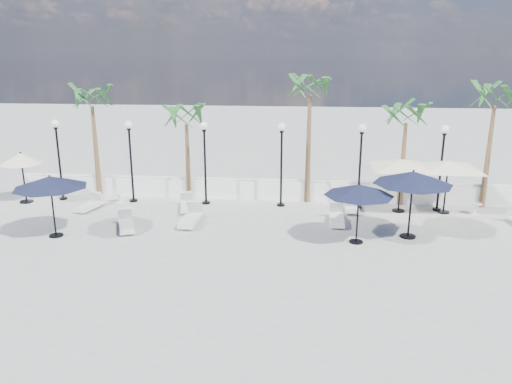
# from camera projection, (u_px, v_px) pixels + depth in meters

# --- Properties ---
(ground) EXTENTS (100.00, 100.00, 0.00)m
(ground) POSITION_uv_depth(u_px,v_px,m) (270.00, 263.00, 16.81)
(ground) COLOR gray
(ground) RESTS_ON ground
(balustrade) EXTENTS (26.00, 0.30, 1.01)m
(balustrade) POSITION_uv_depth(u_px,v_px,m) (282.00, 190.00, 23.87)
(balustrade) COLOR white
(balustrade) RESTS_ON ground
(lamppost_0) EXTENTS (0.36, 0.36, 3.84)m
(lamppost_0) POSITION_uv_depth(u_px,v_px,m) (58.00, 148.00, 23.38)
(lamppost_0) COLOR black
(lamppost_0) RESTS_ON ground
(lamppost_1) EXTENTS (0.36, 0.36, 3.84)m
(lamppost_1) POSITION_uv_depth(u_px,v_px,m) (130.00, 150.00, 23.04)
(lamppost_1) COLOR black
(lamppost_1) RESTS_ON ground
(lamppost_2) EXTENTS (0.36, 0.36, 3.84)m
(lamppost_2) POSITION_uv_depth(u_px,v_px,m) (205.00, 151.00, 22.70)
(lamppost_2) COLOR black
(lamppost_2) RESTS_ON ground
(lamppost_3) EXTENTS (0.36, 0.36, 3.84)m
(lamppost_3) POSITION_uv_depth(u_px,v_px,m) (281.00, 153.00, 22.36)
(lamppost_3) COLOR black
(lamppost_3) RESTS_ON ground
(lamppost_4) EXTENTS (0.36, 0.36, 3.84)m
(lamppost_4) POSITION_uv_depth(u_px,v_px,m) (361.00, 154.00, 22.02)
(lamppost_4) COLOR black
(lamppost_4) RESTS_ON ground
(lamppost_5) EXTENTS (0.36, 0.36, 3.84)m
(lamppost_5) POSITION_uv_depth(u_px,v_px,m) (442.00, 156.00, 21.68)
(lamppost_5) COLOR black
(lamppost_5) RESTS_ON ground
(palm_0) EXTENTS (2.60, 2.60, 5.50)m
(palm_0) POSITION_uv_depth(u_px,v_px,m) (92.00, 103.00, 23.44)
(palm_0) COLOR brown
(palm_0) RESTS_ON ground
(palm_1) EXTENTS (2.60, 2.60, 4.70)m
(palm_1) POSITION_uv_depth(u_px,v_px,m) (186.00, 121.00, 23.22)
(palm_1) COLOR brown
(palm_1) RESTS_ON ground
(palm_2) EXTENTS (2.60, 2.60, 6.10)m
(palm_2) POSITION_uv_depth(u_px,v_px,m) (310.00, 92.00, 22.30)
(palm_2) COLOR brown
(palm_2) RESTS_ON ground
(palm_3) EXTENTS (2.60, 2.60, 4.90)m
(palm_3) POSITION_uv_depth(u_px,v_px,m) (406.00, 120.00, 22.20)
(palm_3) COLOR brown
(palm_3) RESTS_ON ground
(palm_4) EXTENTS (2.60, 2.60, 5.70)m
(palm_4) POSITION_uv_depth(u_px,v_px,m) (495.00, 103.00, 21.63)
(palm_4) COLOR brown
(palm_4) RESTS_ON ground
(lounger_0) EXTENTS (0.88, 1.72, 0.62)m
(lounger_0) POSITION_uv_depth(u_px,v_px,m) (90.00, 205.00, 22.46)
(lounger_0) COLOR silver
(lounger_0) RESTS_ON ground
(lounger_1) EXTENTS (0.65, 1.94, 0.72)m
(lounger_1) POSITION_uv_depth(u_px,v_px,m) (190.00, 218.00, 20.56)
(lounger_1) COLOR silver
(lounger_1) RESTS_ON ground
(lounger_2) EXTENTS (1.19, 1.83, 0.65)m
(lounger_2) POSITION_uv_depth(u_px,v_px,m) (126.00, 224.00, 19.91)
(lounger_2) COLOR silver
(lounger_2) RESTS_ON ground
(lounger_3) EXTENTS (0.93, 1.75, 0.62)m
(lounger_3) POSITION_uv_depth(u_px,v_px,m) (187.00, 205.00, 22.43)
(lounger_3) COLOR silver
(lounger_3) RESTS_ON ground
(lounger_4) EXTENTS (0.63, 1.85, 0.69)m
(lounger_4) POSITION_uv_depth(u_px,v_px,m) (337.00, 218.00, 20.64)
(lounger_4) COLOR silver
(lounger_4) RESTS_ON ground
(lounger_5) EXTENTS (0.62, 1.87, 0.70)m
(lounger_5) POSITION_uv_depth(u_px,v_px,m) (351.00, 205.00, 22.40)
(lounger_5) COLOR silver
(lounger_5) RESTS_ON ground
(side_table_1) EXTENTS (0.54, 0.54, 0.52)m
(side_table_1) POSITION_uv_depth(u_px,v_px,m) (119.00, 196.00, 23.40)
(side_table_1) COLOR silver
(side_table_1) RESTS_ON ground
(side_table_2) EXTENTS (0.51, 0.51, 0.49)m
(side_table_2) POSITION_uv_depth(u_px,v_px,m) (476.00, 208.00, 21.73)
(side_table_2) COLOR silver
(side_table_2) RESTS_ON ground
(parasol_navy_left) EXTENTS (2.76, 2.76, 2.44)m
(parasol_navy_left) POSITION_uv_depth(u_px,v_px,m) (50.00, 182.00, 18.67)
(parasol_navy_left) COLOR black
(parasol_navy_left) RESTS_ON ground
(parasol_navy_mid) EXTENTS (2.57, 2.57, 2.30)m
(parasol_navy_mid) POSITION_uv_depth(u_px,v_px,m) (359.00, 190.00, 18.06)
(parasol_navy_mid) COLOR black
(parasol_navy_mid) RESTS_ON ground
(parasol_navy_right) EXTENTS (2.97, 2.97, 2.66)m
(parasol_navy_right) POSITION_uv_depth(u_px,v_px,m) (413.00, 178.00, 18.52)
(parasol_navy_right) COLOR black
(parasol_navy_right) RESTS_ON ground
(parasol_cream_sq_a) EXTENTS (5.12, 5.12, 2.52)m
(parasol_cream_sq_a) POSITION_uv_depth(u_px,v_px,m) (449.00, 161.00, 21.42)
(parasol_cream_sq_a) COLOR black
(parasol_cream_sq_a) RESTS_ON ground
(parasol_cream_sq_b) EXTENTS (5.08, 5.08, 2.55)m
(parasol_cream_sq_b) POSITION_uv_depth(u_px,v_px,m) (402.00, 160.00, 21.60)
(parasol_cream_sq_b) COLOR black
(parasol_cream_sq_b) RESTS_ON ground
(parasol_cream_small) EXTENTS (1.98, 1.98, 2.43)m
(parasol_cream_small) POSITION_uv_depth(u_px,v_px,m) (21.00, 159.00, 23.02)
(parasol_cream_small) COLOR black
(parasol_cream_small) RESTS_ON ground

